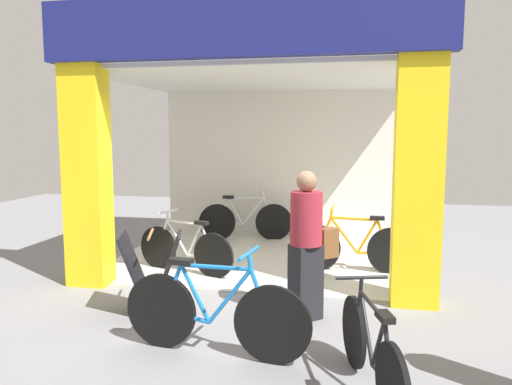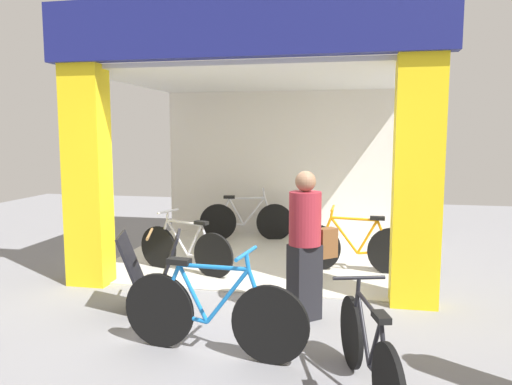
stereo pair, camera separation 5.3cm
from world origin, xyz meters
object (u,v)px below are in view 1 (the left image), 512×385
(bicycle_inside_1, at_px, (185,249))
(bicycle_parked_1, at_px, (214,313))
(sandwich_board_sign, at_px, (152,273))
(bicycle_parked_0, at_px, (371,352))
(bicycle_inside_0, at_px, (245,220))
(pedestrian_1, at_px, (307,244))
(bicycle_inside_2, at_px, (354,247))

(bicycle_inside_1, relative_size, bicycle_parked_1, 0.87)
(bicycle_parked_1, xyz_separation_m, sandwich_board_sign, (-0.96, 0.88, 0.06))
(bicycle_inside_1, xyz_separation_m, bicycle_parked_0, (2.45, -2.82, -0.01))
(bicycle_parked_1, bearing_deg, bicycle_inside_0, 99.03)
(bicycle_parked_1, distance_m, pedestrian_1, 1.34)
(sandwich_board_sign, bearing_deg, bicycle_inside_0, 86.72)
(bicycle_inside_0, relative_size, pedestrian_1, 1.07)
(bicycle_inside_0, height_order, pedestrian_1, pedestrian_1)
(bicycle_inside_2, relative_size, pedestrian_1, 1.07)
(bicycle_inside_1, height_order, bicycle_parked_0, bicycle_inside_1)
(bicycle_inside_0, height_order, bicycle_inside_1, bicycle_inside_0)
(bicycle_inside_0, bearing_deg, bicycle_inside_2, -41.96)
(bicycle_inside_1, distance_m, pedestrian_1, 2.33)
(bicycle_parked_0, height_order, pedestrian_1, pedestrian_1)
(bicycle_parked_1, distance_m, sandwich_board_sign, 1.30)
(bicycle_parked_1, bearing_deg, bicycle_parked_0, -17.82)
(bicycle_parked_0, bearing_deg, bicycle_inside_2, 91.95)
(bicycle_parked_1, bearing_deg, sandwich_board_sign, 137.57)
(bicycle_inside_0, xyz_separation_m, bicycle_parked_1, (0.74, -4.68, 0.01))
(bicycle_inside_0, relative_size, bicycle_parked_0, 1.14)
(bicycle_inside_2, distance_m, pedestrian_1, 1.98)
(pedestrian_1, bearing_deg, bicycle_inside_0, 112.00)
(bicycle_inside_1, bearing_deg, bicycle_parked_1, -65.20)
(bicycle_inside_1, height_order, pedestrian_1, pedestrian_1)
(bicycle_inside_2, bearing_deg, bicycle_parked_0, -88.05)
(bicycle_inside_0, distance_m, bicycle_inside_2, 2.65)
(bicycle_inside_0, height_order, bicycle_inside_2, bicycle_inside_0)
(bicycle_inside_0, bearing_deg, bicycle_inside_1, -99.01)
(sandwich_board_sign, bearing_deg, bicycle_parked_1, -42.43)
(bicycle_parked_0, relative_size, bicycle_parked_1, 0.85)
(bicycle_inside_1, distance_m, bicycle_inside_2, 2.39)
(bicycle_inside_0, height_order, bicycle_parked_0, bicycle_inside_0)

